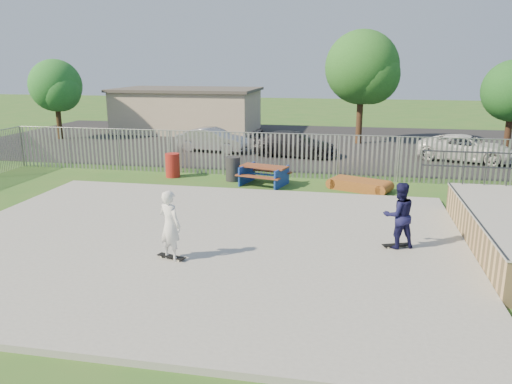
% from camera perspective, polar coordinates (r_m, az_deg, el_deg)
% --- Properties ---
extents(ground, '(120.00, 120.00, 0.00)m').
position_cam_1_polar(ground, '(14.57, -6.50, -5.91)').
color(ground, '#2E6322').
rests_on(ground, ground).
extents(concrete_slab, '(15.00, 12.00, 0.15)m').
position_cam_1_polar(concrete_slab, '(14.54, -6.51, -5.63)').
color(concrete_slab, gray).
rests_on(concrete_slab, ground).
extents(fence, '(26.04, 16.02, 2.00)m').
position_cam_1_polar(fence, '(18.32, 0.67, 1.75)').
color(fence, gray).
rests_on(fence, ground).
extents(picnic_table, '(2.30, 2.05, 0.83)m').
position_cam_1_polar(picnic_table, '(21.22, 0.92, 1.94)').
color(picnic_table, brown).
rests_on(picnic_table, ground).
extents(funbox, '(2.38, 1.80, 0.43)m').
position_cam_1_polar(funbox, '(20.84, 11.75, 0.80)').
color(funbox, brown).
rests_on(funbox, ground).
extents(trash_bin_red, '(0.65, 0.65, 1.08)m').
position_cam_1_polar(trash_bin_red, '(22.99, -9.51, 3.03)').
color(trash_bin_red, maroon).
rests_on(trash_bin_red, ground).
extents(trash_bin_grey, '(0.64, 0.64, 1.07)m').
position_cam_1_polar(trash_bin_grey, '(21.96, -2.65, 2.66)').
color(trash_bin_grey, '#262729').
rests_on(trash_bin_grey, ground).
extents(parking_lot, '(40.00, 18.00, 0.02)m').
position_cam_1_polar(parking_lot, '(32.66, 3.50, 5.68)').
color(parking_lot, black).
rests_on(parking_lot, ground).
extents(car_silver, '(4.33, 2.08, 1.37)m').
position_cam_1_polar(car_silver, '(29.26, -4.95, 5.97)').
color(car_silver, '#B3B2B7').
rests_on(car_silver, parking_lot).
extents(car_dark, '(4.89, 2.39, 1.37)m').
position_cam_1_polar(car_dark, '(27.73, 4.43, 5.51)').
color(car_dark, black).
rests_on(car_dark, parking_lot).
extents(car_white, '(5.34, 3.70, 1.36)m').
position_cam_1_polar(car_white, '(28.53, 22.87, 4.64)').
color(car_white, white).
rests_on(car_white, parking_lot).
extents(building, '(10.40, 6.40, 3.20)m').
position_cam_1_polar(building, '(38.16, -7.80, 9.29)').
color(building, '#BDAB91').
rests_on(building, ground).
extents(tree_left, '(3.43, 3.43, 5.29)m').
position_cam_1_polar(tree_left, '(36.32, -21.94, 11.20)').
color(tree_left, '#3B2917').
rests_on(tree_left, ground).
extents(tree_mid, '(4.57, 4.57, 7.05)m').
position_cam_1_polar(tree_mid, '(32.51, 12.02, 13.74)').
color(tree_mid, '#462E1C').
rests_on(tree_mid, ground).
extents(skateboard_a, '(0.82, 0.48, 0.08)m').
position_cam_1_polar(skateboard_a, '(14.35, 15.77, -5.91)').
color(skateboard_a, black).
rests_on(skateboard_a, concrete_slab).
extents(skateboard_b, '(0.82, 0.42, 0.08)m').
position_cam_1_polar(skateboard_b, '(13.20, -9.63, -7.37)').
color(skateboard_b, black).
rests_on(skateboard_b, concrete_slab).
extents(skater_navy, '(1.08, 0.97, 1.83)m').
position_cam_1_polar(skater_navy, '(14.07, 16.02, -2.57)').
color(skater_navy, '#12123A').
rests_on(skater_navy, concrete_slab).
extents(skater_white, '(0.79, 0.69, 1.83)m').
position_cam_1_polar(skater_white, '(12.90, -9.80, -3.76)').
color(skater_white, white).
rests_on(skater_white, concrete_slab).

